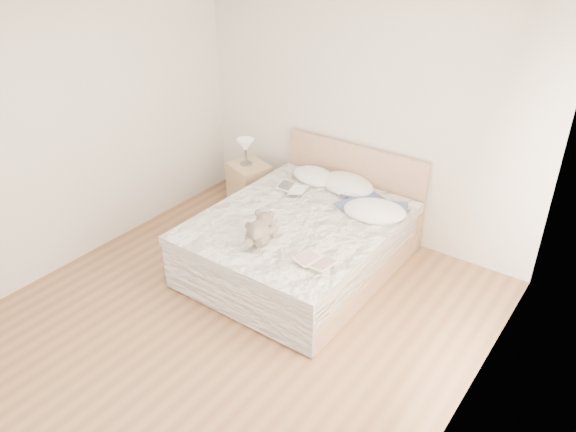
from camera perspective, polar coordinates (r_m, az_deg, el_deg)
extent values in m
cube|color=brown|center=(5.10, -6.26, -11.12)|extent=(4.00, 4.50, 0.00)
cube|color=white|center=(3.93, -8.52, 20.29)|extent=(4.00, 4.50, 0.00)
cube|color=silver|center=(6.05, 7.45, 10.40)|extent=(4.00, 0.02, 2.70)
cube|color=silver|center=(5.80, -22.14, 7.60)|extent=(0.02, 4.50, 2.70)
cube|color=silver|center=(3.49, 18.10, -6.42)|extent=(0.02, 4.50, 2.70)
cube|color=white|center=(3.68, 19.74, -2.79)|extent=(0.02, 1.30, 1.10)
cube|color=#A37D62|center=(5.76, 1.27, -4.35)|extent=(1.68, 2.08, 0.20)
cube|color=silver|center=(5.62, 1.30, -2.23)|extent=(1.60, 2.00, 0.30)
cube|color=silver|center=(5.49, 1.02, -0.77)|extent=(1.72, 2.05, 0.10)
cube|color=#A37D62|center=(6.33, 6.69, 2.98)|extent=(1.70, 0.06, 1.00)
cube|color=tan|center=(6.80, -3.89, 3.06)|extent=(0.55, 0.52, 0.56)
cylinder|color=#49433F|center=(6.70, -4.26, 5.34)|extent=(0.14, 0.14, 0.02)
cylinder|color=#453F3A|center=(6.66, -4.30, 6.19)|extent=(0.03, 0.03, 0.20)
cone|color=beige|center=(6.61, -4.34, 7.20)|extent=(0.25, 0.25, 0.14)
ellipsoid|color=white|center=(6.21, 2.67, 4.08)|extent=(0.60, 0.48, 0.16)
ellipsoid|color=white|center=(6.05, 6.04, 3.21)|extent=(0.71, 0.57, 0.19)
ellipsoid|color=white|center=(5.57, 8.81, 0.51)|extent=(0.72, 0.61, 0.18)
cube|color=white|center=(5.96, 0.44, 2.82)|extent=(0.38, 0.31, 0.03)
cube|color=beige|center=(4.78, 2.79, -4.64)|extent=(0.37, 0.28, 0.02)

